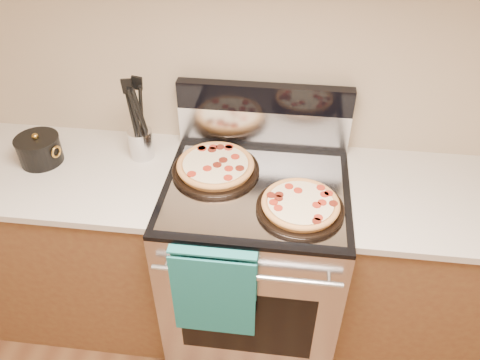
# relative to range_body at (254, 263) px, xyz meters

# --- Properties ---
(wall_back) EXTENTS (4.00, 0.00, 4.00)m
(wall_back) POSITION_rel_range_body_xyz_m (0.00, 0.35, 0.90)
(wall_back) COLOR #C4AD8D
(wall_back) RESTS_ON ground
(range_body) EXTENTS (0.76, 0.68, 0.90)m
(range_body) POSITION_rel_range_body_xyz_m (0.00, 0.00, 0.00)
(range_body) COLOR #B7B7BC
(range_body) RESTS_ON ground
(oven_window) EXTENTS (0.56, 0.01, 0.40)m
(oven_window) POSITION_rel_range_body_xyz_m (0.00, -0.34, 0.00)
(oven_window) COLOR black
(oven_window) RESTS_ON range_body
(cooktop) EXTENTS (0.76, 0.68, 0.02)m
(cooktop) POSITION_rel_range_body_xyz_m (0.00, 0.00, 0.46)
(cooktop) COLOR black
(cooktop) RESTS_ON range_body
(backsplash_lower) EXTENTS (0.76, 0.06, 0.18)m
(backsplash_lower) POSITION_rel_range_body_xyz_m (0.00, 0.31, 0.56)
(backsplash_lower) COLOR silver
(backsplash_lower) RESTS_ON cooktop
(backsplash_upper) EXTENTS (0.76, 0.06, 0.12)m
(backsplash_upper) POSITION_rel_range_body_xyz_m (0.00, 0.31, 0.71)
(backsplash_upper) COLOR black
(backsplash_upper) RESTS_ON backsplash_lower
(oven_handle) EXTENTS (0.70, 0.03, 0.03)m
(oven_handle) POSITION_rel_range_body_xyz_m (0.00, -0.38, 0.35)
(oven_handle) COLOR silver
(oven_handle) RESTS_ON range_body
(dish_towel) EXTENTS (0.32, 0.05, 0.42)m
(dish_towel) POSITION_rel_range_body_xyz_m (-0.12, -0.38, 0.25)
(dish_towel) COLOR #1B6A89
(dish_towel) RESTS_ON oven_handle
(foil_sheet) EXTENTS (0.70, 0.55, 0.01)m
(foil_sheet) POSITION_rel_range_body_xyz_m (0.00, -0.03, 0.47)
(foil_sheet) COLOR gray
(foil_sheet) RESTS_ON cooktop
(cabinet_left) EXTENTS (1.00, 0.62, 0.88)m
(cabinet_left) POSITION_rel_range_body_xyz_m (-0.88, 0.03, -0.01)
(cabinet_left) COLOR brown
(cabinet_left) RESTS_ON ground
(countertop_left) EXTENTS (1.02, 0.64, 0.03)m
(countertop_left) POSITION_rel_range_body_xyz_m (-0.88, 0.03, 0.45)
(countertop_left) COLOR beige
(countertop_left) RESTS_ON cabinet_left
(cabinet_right) EXTENTS (1.00, 0.62, 0.88)m
(cabinet_right) POSITION_rel_range_body_xyz_m (0.88, 0.03, -0.01)
(cabinet_right) COLOR brown
(cabinet_right) RESTS_ON ground
(countertop_right) EXTENTS (1.02, 0.64, 0.03)m
(countertop_right) POSITION_rel_range_body_xyz_m (0.88, 0.03, 0.45)
(countertop_right) COLOR beige
(countertop_right) RESTS_ON cabinet_right
(pepperoni_pizza_back) EXTENTS (0.45, 0.45, 0.05)m
(pepperoni_pizza_back) POSITION_rel_range_body_xyz_m (-0.18, 0.07, 0.50)
(pepperoni_pizza_back) COLOR #C4763C
(pepperoni_pizza_back) RESTS_ON foil_sheet
(pepperoni_pizza_front) EXTENTS (0.42, 0.42, 0.04)m
(pepperoni_pizza_front) POSITION_rel_range_body_xyz_m (0.18, -0.13, 0.50)
(pepperoni_pizza_front) COLOR #C4763C
(pepperoni_pizza_front) RESTS_ON foil_sheet
(utensil_crock) EXTENTS (0.13, 0.13, 0.13)m
(utensil_crock) POSITION_rel_range_body_xyz_m (-0.53, 0.16, 0.53)
(utensil_crock) COLOR silver
(utensil_crock) RESTS_ON countertop_left
(saucepan) EXTENTS (0.22, 0.22, 0.11)m
(saucepan) POSITION_rel_range_body_xyz_m (-0.96, 0.07, 0.52)
(saucepan) COLOR black
(saucepan) RESTS_ON countertop_left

